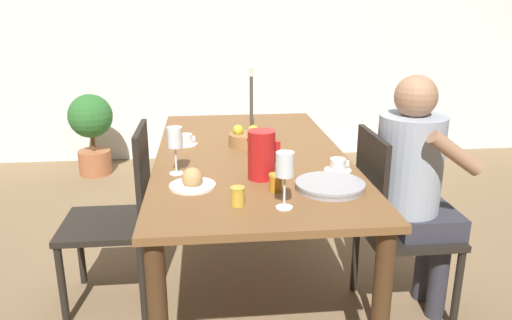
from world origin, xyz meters
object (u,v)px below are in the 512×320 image
Objects in this scene: chair_opposite at (120,213)px; person_seated at (415,179)px; potted_plant at (91,127)px; wine_glass_water at (175,139)px; serving_tray at (330,186)px; candlestick_tall at (251,106)px; jam_jar_red at (276,182)px; chair_person_side at (393,221)px; bread_plate at (192,181)px; wine_glass_juice at (285,168)px; teacup_near_person at (338,166)px; fruit_bowl at (246,138)px; teacup_across at (186,140)px; red_pitcher at (261,154)px; jam_jar_amber at (238,195)px.

person_seated is at bearing -99.27° from chair_opposite.
wine_glass_water is at bearing -69.18° from potted_plant.
serving_tray is 1.01m from candlestick_tall.
jam_jar_red is (-0.22, 0.00, 0.02)m from serving_tray.
serving_tray is at bearing -57.35° from chair_person_side.
wine_glass_juice is at bearing -36.80° from bread_plate.
teacup_near_person is at bearing 52.08° from wine_glass_juice.
fruit_bowl is (0.27, 0.60, 0.01)m from bread_plate.
chair_person_side is 4.25× the size of wine_glass_juice.
potted_plant is at bearing 110.97° from bread_plate.
teacup_near_person and teacup_across have the same top height.
chair_opposite is 12.76× the size of jam_jar_red.
potted_plant is (-0.93, 2.44, -0.35)m from bread_plate.
red_pitcher reaches higher than chair_opposite.
serving_tray is at bearing -112.36° from teacup_near_person.
fruit_bowl is (0.34, 0.43, -0.12)m from wine_glass_water.
teacup_near_person is 0.60m from fruit_bowl.
chair_opposite is 0.56m from wine_glass_water.
teacup_across is (0.03, 0.47, -0.13)m from wine_glass_water.
candlestick_tall is (-0.01, 0.97, 0.11)m from jam_jar_red.
bread_plate is (-0.29, -0.08, -0.08)m from red_pitcher.
person_seated is at bearing 90.02° from chair_person_side.
wine_glass_juice is 0.44m from bread_plate.
chair_person_side reaches higher than jam_jar_amber.
chair_opposite is at bearing 153.11° from serving_tray.
wine_glass_water reaches higher than teacup_across.
jam_jar_amber is 0.21m from jam_jar_red.
fruit_bowl is at bearing -123.67° from chair_person_side.
candlestick_tall reaches higher than red_pitcher.
person_seated is 0.53m from serving_tray.
candlestick_tall is at bearing 82.02° from jam_jar_amber.
person_seated is (1.39, -0.23, 0.21)m from chair_opposite.
chair_person_side is at bearing 25.99° from jam_jar_amber.
teacup_near_person is 0.68× the size of fruit_bowl.
wine_glass_juice is 0.31m from serving_tray.
teacup_near_person is 0.33× the size of candlestick_tall.
red_pitcher is 0.34m from wine_glass_juice.
person_seated is 16.41× the size of jam_jar_amber.
fruit_bowl reaches higher than potted_plant.
wine_glass_juice is at bearing -87.70° from jam_jar_red.
wine_glass_juice is at bearing -132.08° from chair_opposite.
bread_plate is at bearing -69.03° from potted_plant.
bread_plate is (-0.64, -0.14, 0.00)m from teacup_near_person.
person_seated is 1.63× the size of potted_plant.
wine_glass_water is at bearing 112.83° from bread_plate.
serving_tray is at bearing 38.76° from wine_glass_juice.
serving_tray is at bearing -50.30° from teacup_across.
red_pitcher reaches higher than serving_tray.
chair_opposite is at bearing -74.62° from potted_plant.
chair_person_side is 0.99m from bread_plate.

